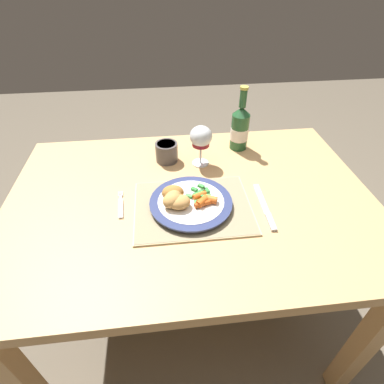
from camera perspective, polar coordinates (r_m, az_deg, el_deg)
ground_plane at (r=1.56m, az=-0.14°, el=-22.17°), size 6.00×6.00×0.00m
dining_table at (r=1.04m, az=-0.19°, el=-5.19°), size 1.19×0.82×0.74m
placemat at (r=0.93m, az=0.21°, el=-2.91°), size 0.36×0.28×0.01m
dinner_plate at (r=0.92m, az=-0.20°, el=-2.09°), size 0.25×0.25×0.02m
breaded_croquettes at (r=0.90m, az=-3.35°, el=-1.12°), size 0.09×0.10×0.04m
green_beans_pile at (r=0.93m, az=1.65°, el=-0.37°), size 0.08×0.08×0.02m
glazed_carrots at (r=0.90m, az=2.42°, el=-1.59°), size 0.08×0.07×0.02m
fork at (r=0.96m, az=-13.41°, el=-2.67°), size 0.02×0.13×0.01m
table_knife at (r=0.95m, az=13.89°, el=-3.33°), size 0.02×0.21×0.01m
wine_glass at (r=1.07m, az=1.71°, el=10.24°), size 0.08×0.08×0.15m
bottle at (r=1.19m, az=9.11°, el=11.98°), size 0.07×0.07×0.25m
drinking_cup at (r=1.12m, az=-4.86°, el=7.69°), size 0.08×0.08×0.07m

